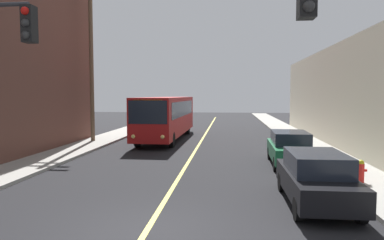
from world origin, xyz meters
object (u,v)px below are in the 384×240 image
parked_car_black (316,178)px  utility_pole_mid (91,51)px  city_bus (167,115)px  parked_car_green (290,148)px  fire_hydrant (361,171)px

parked_car_black → utility_pole_mid: size_ratio=0.38×
city_bus → parked_car_green: size_ratio=2.74×
utility_pole_mid → fire_hydrant: size_ratio=13.71×
parked_car_green → parked_car_black: bearing=-92.3°
parked_car_black → parked_car_green: same height
city_bus → parked_car_black: (7.36, -15.47, -0.98)m
parked_car_black → fire_hydrant: (2.17, 2.43, -0.26)m
parked_car_black → fire_hydrant: 3.27m
city_bus → parked_car_green: city_bus is taller
city_bus → parked_car_green: (7.61, -9.24, -0.98)m
parked_car_black → city_bus: bearing=115.5°
city_bus → fire_hydrant: bearing=-53.8°
utility_pole_mid → fire_hydrant: (14.39, -10.53, -5.85)m
parked_car_black → utility_pole_mid: 18.67m
parked_car_black → utility_pole_mid: utility_pole_mid is taller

